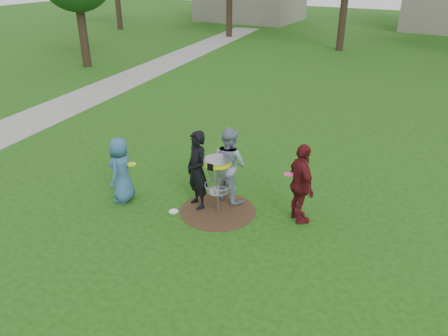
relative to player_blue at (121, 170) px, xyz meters
The scene contains 10 objects.
ground 2.52m from the player_blue, 15.65° to the left, with size 100.00×100.00×0.00m, color #19470F.
dirt_patch 2.52m from the player_blue, 15.65° to the left, with size 1.80×1.80×0.01m, color #47331E.
concrete_path 11.61m from the player_blue, 131.72° to the left, with size 2.20×40.00×0.02m, color #9E9E99.
player_blue is the anchor object (origin of this frame).
player_black 1.87m from the player_blue, 19.73° to the left, with size 0.69×0.46×1.91m, color black.
player_grey 2.59m from the player_blue, 30.16° to the left, with size 0.90×0.70×1.86m, color #7C8FA1.
player_maroon 4.26m from the player_blue, 15.75° to the left, with size 1.09×0.46×1.86m, color #5C151A.
disc_on_grass 1.62m from the player_blue, ahead, with size 0.22×0.22×0.02m, color white.
disc_golf_basket 2.39m from the player_blue, 15.64° to the left, with size 0.66×0.67×1.38m.
held_discs 2.24m from the player_blue, 18.53° to the left, with size 3.78×1.22×0.19m.
Camera 1 is at (4.39, -7.71, 5.37)m, focal length 35.00 mm.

